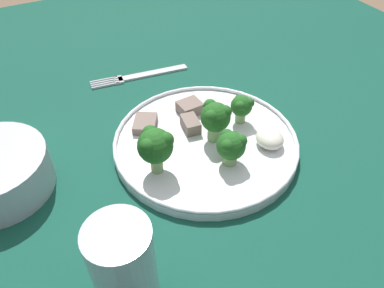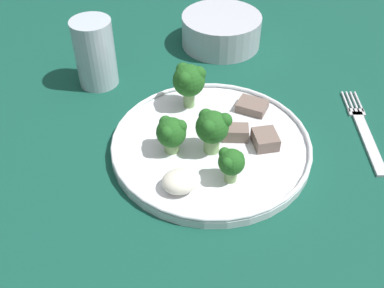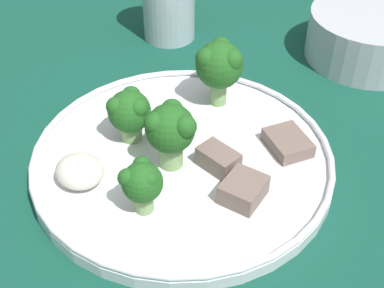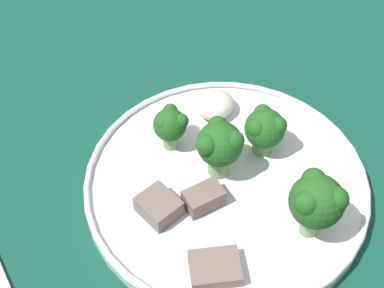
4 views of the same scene
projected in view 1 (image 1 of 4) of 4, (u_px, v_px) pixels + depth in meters
name	position (u px, v px, depth m)	size (l,w,h in m)	color
table	(224.00, 166.00, 0.64)	(1.33, 1.15, 0.71)	#114738
dinner_plate	(206.00, 142.00, 0.55)	(0.27, 0.27, 0.02)	white
fork	(141.00, 76.00, 0.70)	(0.04, 0.18, 0.00)	silver
drinking_glass	(124.00, 269.00, 0.36)	(0.06, 0.06, 0.11)	#B2C1CC
broccoli_floret_near_rim_left	(242.00, 107.00, 0.56)	(0.03, 0.03, 0.05)	#7FA866
broccoli_floret_center_left	(215.00, 118.00, 0.53)	(0.04, 0.04, 0.06)	#7FA866
broccoli_floret_back_left	(231.00, 146.00, 0.50)	(0.04, 0.04, 0.05)	#7FA866
broccoli_floret_front_left	(155.00, 146.00, 0.48)	(0.05, 0.05, 0.07)	#7FA866
meat_slice_front_slice	(145.00, 124.00, 0.57)	(0.05, 0.05, 0.01)	#756056
meat_slice_middle_slice	(191.00, 124.00, 0.57)	(0.04, 0.03, 0.02)	#756056
meat_slice_rear_slice	(190.00, 107.00, 0.60)	(0.03, 0.04, 0.02)	#756056
sauce_dollop	(270.00, 139.00, 0.54)	(0.04, 0.04, 0.02)	silver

